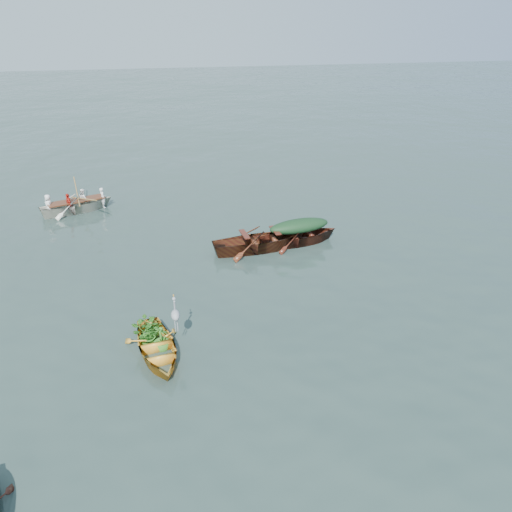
# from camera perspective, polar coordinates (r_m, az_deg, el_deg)

# --- Properties ---
(ground) EXTENTS (140.00, 140.00, 0.00)m
(ground) POSITION_cam_1_polar(r_m,az_deg,el_deg) (13.85, 0.06, -8.17)
(ground) COLOR #2D3F3A
(ground) RESTS_ON ground
(yellow_dinghy) EXTENTS (1.90, 3.38, 0.86)m
(yellow_dinghy) POSITION_cam_1_polar(r_m,az_deg,el_deg) (13.09, -11.19, -11.08)
(yellow_dinghy) COLOR gold
(yellow_dinghy) RESTS_ON ground
(green_tarp_boat) EXTENTS (4.39, 1.94, 0.98)m
(green_tarp_boat) POSITION_cam_1_polar(r_m,az_deg,el_deg) (18.70, 4.88, 1.41)
(green_tarp_boat) COLOR #552113
(green_tarp_boat) RESTS_ON ground
(open_wooden_boat) EXTENTS (4.88, 1.91, 1.14)m
(open_wooden_boat) POSITION_cam_1_polar(r_m,az_deg,el_deg) (18.14, 0.44, 0.68)
(open_wooden_boat) COLOR #5A2E16
(open_wooden_boat) RESTS_ON ground
(rowed_boat) EXTENTS (4.42, 2.62, 1.01)m
(rowed_boat) POSITION_cam_1_polar(r_m,az_deg,el_deg) (22.99, -19.67, 4.77)
(rowed_boat) COLOR silver
(rowed_boat) RESTS_ON ground
(green_tarp_cover) EXTENTS (2.42, 1.07, 0.52)m
(green_tarp_cover) POSITION_cam_1_polar(r_m,az_deg,el_deg) (18.40, 4.97, 3.53)
(green_tarp_cover) COLOR #153317
(green_tarp_cover) RESTS_ON green_tarp_boat
(thwart_benches) EXTENTS (2.45, 1.10, 0.04)m
(thwart_benches) POSITION_cam_1_polar(r_m,az_deg,el_deg) (17.89, 0.45, 2.38)
(thwart_benches) COLOR #43180F
(thwart_benches) RESTS_ON open_wooden_boat
(heron) EXTENTS (0.34, 0.44, 0.92)m
(heron) POSITION_cam_1_polar(r_m,az_deg,el_deg) (12.69, -9.14, -7.26)
(heron) COLOR #A1A4A9
(heron) RESTS_ON yellow_dinghy
(dinghy_weeds) EXTENTS (0.84, 1.00, 0.60)m
(dinghy_weeds) POSITION_cam_1_polar(r_m,az_deg,el_deg) (13.12, -11.84, -7.13)
(dinghy_weeds) COLOR #366A1B
(dinghy_weeds) RESTS_ON yellow_dinghy
(rowers) EXTENTS (3.18, 2.07, 0.76)m
(rowers) POSITION_cam_1_polar(r_m,az_deg,el_deg) (22.70, -20.00, 6.84)
(rowers) COLOR silver
(rowers) RESTS_ON rowed_boat
(oars) EXTENTS (1.44, 2.65, 0.06)m
(oars) POSITION_cam_1_polar(r_m,az_deg,el_deg) (22.81, -19.87, 6.02)
(oars) COLOR olive
(oars) RESTS_ON rowed_boat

